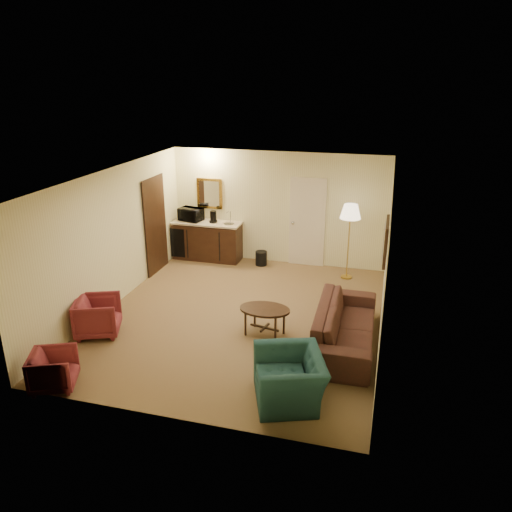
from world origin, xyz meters
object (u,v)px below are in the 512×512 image
(teal_armchair, at_px, (290,371))
(coffee_maker, at_px, (213,217))
(rose_chair_near, at_px, (98,314))
(microwave, at_px, (191,213))
(wetbar_cabinet, at_px, (207,241))
(rose_chair_far, at_px, (53,368))
(floor_lamp, at_px, (349,242))
(waste_bin, at_px, (261,258))
(sofa, at_px, (346,319))
(coffee_table, at_px, (265,321))

(teal_armchair, xyz_separation_m, coffee_maker, (-2.85, 4.92, 0.61))
(rose_chair_near, xyz_separation_m, microwave, (0.09, 4.00, 0.74))
(microwave, bearing_deg, teal_armchair, -42.79)
(wetbar_cabinet, height_order, rose_chair_far, wetbar_cabinet)
(rose_chair_far, xyz_separation_m, microwave, (-0.16, 5.55, 0.80))
(floor_lamp, bearing_deg, waste_bin, 172.87)
(waste_bin, relative_size, coffee_maker, 1.19)
(sofa, distance_m, coffee_maker, 4.75)
(sofa, relative_size, floor_lamp, 1.42)
(teal_armchair, xyz_separation_m, rose_chair_near, (-3.52, 0.95, -0.08))
(wetbar_cabinet, height_order, coffee_table, wetbar_cabinet)
(teal_armchair, bearing_deg, floor_lamp, 155.49)
(rose_chair_far, relative_size, coffee_maker, 2.19)
(coffee_maker, bearing_deg, microwave, 168.35)
(coffee_table, bearing_deg, wetbar_cabinet, 124.66)
(rose_chair_near, xyz_separation_m, floor_lamp, (3.85, 3.65, 0.47))
(rose_chair_far, distance_m, coffee_maker, 5.59)
(coffee_maker, bearing_deg, sofa, -51.84)
(teal_armchair, relative_size, floor_lamp, 0.62)
(microwave, relative_size, coffee_maker, 1.94)
(sofa, height_order, teal_armchair, sofa)
(sofa, height_order, waste_bin, sofa)
(sofa, height_order, coffee_maker, coffee_maker)
(wetbar_cabinet, relative_size, rose_chair_near, 2.26)
(coffee_table, height_order, waste_bin, coffee_table)
(wetbar_cabinet, height_order, teal_armchair, wetbar_cabinet)
(rose_chair_far, distance_m, waste_bin, 5.68)
(sofa, xyz_separation_m, rose_chair_far, (-3.85, -2.29, -0.15))
(teal_armchair, relative_size, coffee_table, 1.19)
(sofa, height_order, rose_chair_far, sofa)
(sofa, relative_size, rose_chair_far, 3.84)
(wetbar_cabinet, distance_m, rose_chair_far, 5.53)
(teal_armchair, xyz_separation_m, rose_chair_far, (-3.27, -0.60, -0.14))
(wetbar_cabinet, xyz_separation_m, teal_armchair, (3.02, -4.92, -0.01))
(wetbar_cabinet, height_order, microwave, microwave)
(wetbar_cabinet, xyz_separation_m, rose_chair_far, (-0.25, -5.52, -0.15))
(floor_lamp, height_order, coffee_maker, floor_lamp)
(coffee_table, relative_size, waste_bin, 2.60)
(rose_chair_near, distance_m, waste_bin, 4.32)
(rose_chair_far, bearing_deg, coffee_maker, -27.63)
(sofa, bearing_deg, wetbar_cabinet, 46.99)
(sofa, xyz_separation_m, teal_armchair, (-0.58, -1.69, -0.01))
(waste_bin, bearing_deg, sofa, -54.54)
(wetbar_cabinet, distance_m, microwave, 0.76)
(wetbar_cabinet, height_order, floor_lamp, floor_lamp)
(coffee_table, bearing_deg, sofa, 1.05)
(sofa, height_order, floor_lamp, floor_lamp)
(rose_chair_near, height_order, rose_chair_far, rose_chair_near)
(floor_lamp, distance_m, waste_bin, 2.12)
(coffee_table, height_order, microwave, microwave)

